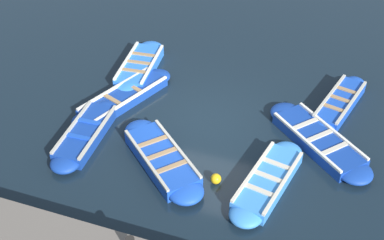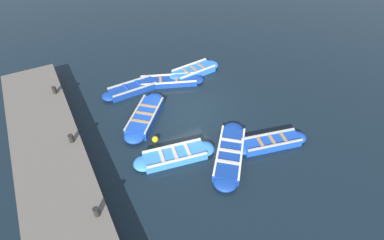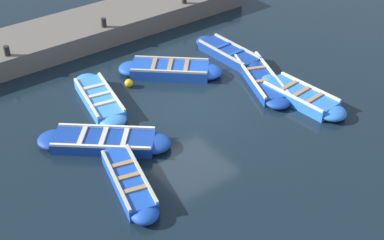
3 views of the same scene
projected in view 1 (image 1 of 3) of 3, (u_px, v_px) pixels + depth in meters
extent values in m
plane|color=black|center=(209.00, 124.00, 15.98)|extent=(120.00, 120.00, 0.00)
cube|color=#3884E0|center=(268.00, 182.00, 13.87)|extent=(2.71, 1.39, 0.33)
ellipsoid|color=#3884E0|center=(287.00, 153.00, 14.74)|extent=(1.02, 1.00, 0.33)
ellipsoid|color=#3884E0|center=(246.00, 215.00, 13.00)|extent=(1.02, 1.00, 0.33)
cube|color=beige|center=(254.00, 170.00, 13.91)|extent=(2.50, 0.55, 0.07)
cube|color=beige|center=(284.00, 182.00, 13.58)|extent=(2.50, 0.55, 0.07)
cube|color=beige|center=(277.00, 164.00, 14.12)|extent=(0.29, 0.82, 0.04)
cube|color=beige|center=(268.00, 177.00, 13.75)|extent=(0.29, 0.82, 0.04)
cube|color=beige|center=(259.00, 190.00, 13.38)|extent=(0.29, 0.82, 0.04)
cube|color=navy|center=(86.00, 134.00, 15.35)|extent=(2.53, 1.00, 0.33)
ellipsoid|color=navy|center=(104.00, 109.00, 16.28)|extent=(0.88, 0.86, 0.33)
ellipsoid|color=navy|center=(65.00, 163.00, 14.42)|extent=(0.88, 0.86, 0.33)
cube|color=#B2AD9E|center=(72.00, 126.00, 15.31)|extent=(2.45, 0.18, 0.07)
cube|color=#B2AD9E|center=(98.00, 131.00, 15.13)|extent=(2.45, 0.18, 0.07)
cube|color=#1947B7|center=(90.00, 122.00, 15.49)|extent=(0.17, 0.79, 0.04)
cube|color=#1947B7|center=(79.00, 137.00, 14.97)|extent=(0.17, 0.79, 0.04)
cube|color=#1947B7|center=(339.00, 104.00, 16.46)|extent=(2.67, 1.37, 0.35)
ellipsoid|color=#1947B7|center=(354.00, 84.00, 17.29)|extent=(0.89, 0.87, 0.35)
ellipsoid|color=#1947B7|center=(323.00, 126.00, 15.62)|extent=(0.89, 0.87, 0.35)
cube|color=#B2AD9E|center=(330.00, 95.00, 16.47)|extent=(2.45, 0.68, 0.07)
cube|color=#B2AD9E|center=(352.00, 102.00, 16.18)|extent=(2.45, 0.68, 0.07)
cube|color=#9E7A51|center=(347.00, 90.00, 16.69)|extent=(0.30, 0.70, 0.04)
cube|color=#9E7A51|center=(341.00, 99.00, 16.33)|extent=(0.30, 0.70, 0.04)
cube|color=#9E7A51|center=(334.00, 108.00, 15.98)|extent=(0.30, 0.70, 0.04)
cube|color=navy|center=(124.00, 98.00, 16.76)|extent=(3.19, 1.97, 0.29)
ellipsoid|color=navy|center=(158.00, 77.00, 17.66)|extent=(1.09, 1.07, 0.29)
ellipsoid|color=navy|center=(86.00, 121.00, 15.85)|extent=(1.09, 1.07, 0.29)
cube|color=silver|center=(114.00, 88.00, 16.85)|extent=(2.83, 1.20, 0.07)
cube|color=silver|center=(132.00, 98.00, 16.43)|extent=(2.83, 1.20, 0.07)
cube|color=#9E7A51|center=(133.00, 87.00, 16.91)|extent=(0.42, 0.78, 0.04)
cube|color=#9E7A51|center=(113.00, 100.00, 16.40)|extent=(0.42, 0.78, 0.04)
cube|color=#1947B7|center=(162.00, 159.00, 14.50)|extent=(2.57, 2.70, 0.37)
ellipsoid|color=#1947B7|center=(141.00, 131.00, 15.42)|extent=(1.36, 1.36, 0.37)
ellipsoid|color=#1947B7|center=(185.00, 191.00, 13.58)|extent=(1.36, 1.36, 0.37)
cube|color=#B2AD9E|center=(146.00, 159.00, 14.18)|extent=(1.82, 2.02, 0.07)
cube|color=#B2AD9E|center=(177.00, 148.00, 14.54)|extent=(1.82, 2.02, 0.07)
cube|color=#9E7A51|center=(152.00, 141.00, 14.76)|extent=(0.77, 0.71, 0.04)
cube|color=#9E7A51|center=(162.00, 154.00, 14.37)|extent=(0.77, 0.71, 0.04)
cube|color=#9E7A51|center=(171.00, 167.00, 13.98)|extent=(0.77, 0.71, 0.04)
cube|color=navy|center=(318.00, 141.00, 15.13)|extent=(2.69, 2.89, 0.32)
ellipsoid|color=navy|center=(287.00, 113.00, 16.12)|extent=(1.37, 1.37, 0.32)
ellipsoid|color=navy|center=(355.00, 172.00, 14.15)|extent=(1.37, 1.37, 0.32)
cube|color=silver|center=(306.00, 141.00, 14.83)|extent=(1.92, 2.22, 0.07)
cube|color=silver|center=(332.00, 130.00, 15.20)|extent=(1.92, 2.22, 0.07)
cube|color=beige|center=(305.00, 124.00, 15.44)|extent=(0.79, 0.70, 0.04)
cube|color=beige|center=(319.00, 136.00, 15.02)|extent=(0.79, 0.70, 0.04)
cube|color=beige|center=(334.00, 149.00, 14.60)|extent=(0.79, 0.70, 0.04)
cube|color=blue|center=(140.00, 67.00, 18.04)|extent=(2.51, 1.22, 0.35)
ellipsoid|color=blue|center=(150.00, 49.00, 18.96)|extent=(1.03, 1.00, 0.35)
ellipsoid|color=blue|center=(128.00, 88.00, 17.12)|extent=(1.03, 1.00, 0.35)
cube|color=silver|center=(126.00, 60.00, 17.99)|extent=(2.38, 0.31, 0.07)
cube|color=silver|center=(152.00, 64.00, 17.82)|extent=(2.38, 0.31, 0.07)
cube|color=#9E7A51|center=(144.00, 54.00, 18.30)|extent=(0.22, 0.88, 0.04)
cube|color=#9E7A51|center=(139.00, 62.00, 17.91)|extent=(0.22, 0.88, 0.04)
cube|color=#9E7A51|center=(134.00, 71.00, 17.52)|extent=(0.22, 0.88, 0.04)
sphere|color=#EAB214|center=(216.00, 179.00, 13.98)|extent=(0.29, 0.29, 0.29)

